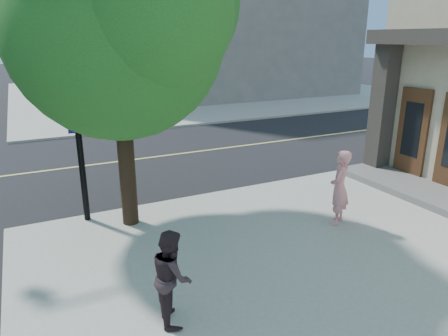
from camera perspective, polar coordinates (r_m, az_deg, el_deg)
ground at (r=10.55m, az=-22.64°, el=-7.31°), size 140.00×140.00×0.00m
road_ew at (r=14.78m, az=-24.06°, el=-0.46°), size 140.00×9.00×0.01m
sidewalk_ne at (r=34.34m, az=-2.52°, el=10.66°), size 29.00×25.00×0.12m
man_on_phone at (r=9.62m, az=15.69°, el=-2.63°), size 0.75×0.70×1.72m
pedestrian at (r=6.30m, az=-7.22°, el=-14.63°), size 0.67×0.79×1.46m
street_tree at (r=9.02m, az=-14.08°, el=21.17°), size 5.51×5.01×7.31m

